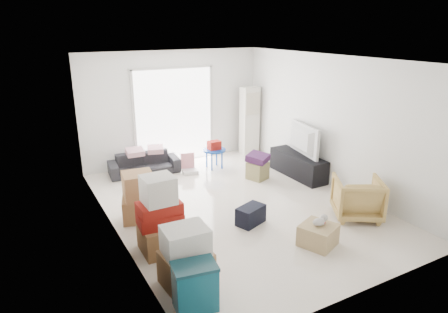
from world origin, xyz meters
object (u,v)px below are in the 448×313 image
ac_tower (249,121)px  tv_console (298,165)px  kids_table (214,149)px  wood_crate (318,235)px  storage_bins (195,286)px  armchair (358,196)px  sofa (144,160)px  ottoman (258,171)px  television (299,151)px

ac_tower → tv_console: (0.05, -1.98, -0.62)m
kids_table → wood_crate: kids_table is taller
ac_tower → storage_bins: 6.26m
tv_console → kids_table: 1.98m
armchair → kids_table: (-1.02, 3.48, 0.08)m
sofa → tv_console: bearing=-25.5°
ac_tower → tv_console: 2.08m
storage_bins → wood_crate: (2.27, 0.41, -0.13)m
ottoman → wood_crate: (-0.73, -2.80, -0.03)m
armchair → ottoman: bearing=-45.5°
sofa → kids_table: 1.64m
kids_table → television: bearing=-44.4°
kids_table → storage_bins: bearing=-120.2°
tv_console → ottoman: bearing=162.4°
tv_console → kids_table: size_ratio=2.29×
television → armchair: size_ratio=1.47×
television → kids_table: (-1.40, 1.37, -0.11)m
tv_console → sofa: (-2.97, 1.83, 0.05)m
ottoman → armchair: bearing=-78.0°
sofa → ottoman: bearing=-30.5°
television → storage_bins: (-3.90, -2.92, -0.29)m
sofa → ottoman: sofa is taller
ottoman → wood_crate: bearing=-104.7°
armchair → wood_crate: bearing=50.6°
ac_tower → armchair: (-0.33, -4.09, -0.47)m
sofa → storage_bins: sofa is taller
ac_tower → television: (0.05, -1.98, -0.29)m
armchair → wood_crate: size_ratio=1.61×
storage_bins → kids_table: (2.50, 4.29, 0.18)m
television → storage_bins: size_ratio=1.97×
tv_console → kids_table: bearing=135.6°
ac_tower → sofa: (-2.92, -0.15, -0.57)m
television → kids_table: 1.97m
sofa → storage_bins: 4.84m
television → ottoman: television is taller
ac_tower → armchair: bearing=-94.7°
armchair → ottoman: armchair is taller
sofa → kids_table: kids_table is taller
armchair → storage_bins: armchair is taller
tv_console → wood_crate: size_ratio=3.08×
sofa → ottoman: (2.08, -1.55, -0.12)m
storage_bins → kids_table: kids_table is taller
sofa → ottoman: 2.59m
ottoman → tv_console: bearing=-17.6°
television → storage_bins: bearing=137.6°
tv_console → ac_tower: bearing=91.4°
kids_table → wood_crate: size_ratio=1.34×
sofa → storage_bins: bearing=-94.9°
ac_tower → kids_table: bearing=-155.8°
storage_bins → armchair: bearing=13.0°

